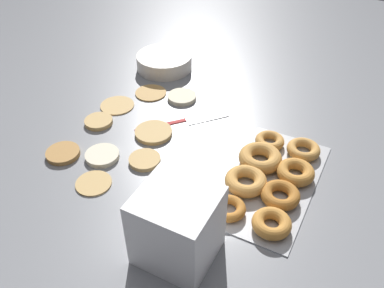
{
  "coord_description": "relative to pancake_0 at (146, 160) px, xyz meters",
  "views": [
    {
      "loc": [
        -0.76,
        -0.5,
        0.74
      ],
      "look_at": [
        -0.0,
        -0.1,
        0.04
      ],
      "focal_mm": 38.0,
      "sensor_mm": 36.0,
      "label": 1
    }
  ],
  "objects": [
    {
      "name": "pancake_0",
      "position": [
        0.0,
        0.0,
        0.0
      ],
      "size": [
        0.09,
        0.09,
        0.01
      ],
      "primitive_type": "cylinder",
      "color": "tan",
      "rests_on": "ground_plane"
    },
    {
      "name": "spatula",
      "position": [
        0.25,
        -0.03,
        -0.0
      ],
      "size": [
        0.24,
        0.22,
        0.01
      ],
      "rotation": [
        0.0,
        0.0,
        5.56
      ],
      "color": "maroon",
      "rests_on": "ground_plane"
    },
    {
      "name": "pancake_4",
      "position": [
        0.19,
        0.23,
        -0.0
      ],
      "size": [
        0.11,
        0.11,
        0.01
      ],
      "primitive_type": "cylinder",
      "color": "tan",
      "rests_on": "ground_plane"
    },
    {
      "name": "ground_plane",
      "position": [
        0.08,
        0.0,
        -0.01
      ],
      "size": [
        3.0,
        3.0,
        0.0
      ],
      "primitive_type": "plane",
      "color": "gray"
    },
    {
      "name": "donut_tray",
      "position": [
        0.08,
        -0.32,
        0.01
      ],
      "size": [
        0.41,
        0.22,
        0.04
      ],
      "color": "#ADAFB5",
      "rests_on": "ground_plane"
    },
    {
      "name": "pancake_2",
      "position": [
        -0.13,
        0.07,
        -0.0
      ],
      "size": [
        0.09,
        0.09,
        0.01
      ],
      "primitive_type": "cylinder",
      "color": "tan",
      "rests_on": "ground_plane"
    },
    {
      "name": "container_stack",
      "position": [
        -0.21,
        -0.22,
        0.08
      ],
      "size": [
        0.15,
        0.16,
        0.17
      ],
      "color": "white",
      "rests_on": "ground_plane"
    },
    {
      "name": "pancake_7",
      "position": [
        -0.04,
        0.12,
        0.0
      ],
      "size": [
        0.09,
        0.09,
        0.01
      ],
      "primitive_type": "cylinder",
      "color": "beige",
      "rests_on": "ground_plane"
    },
    {
      "name": "pancake_6",
      "position": [
        -0.08,
        0.22,
        0.0
      ],
      "size": [
        0.09,
        0.09,
        0.01
      ],
      "primitive_type": "cylinder",
      "color": "#B27F42",
      "rests_on": "ground_plane"
    },
    {
      "name": "pancake_3",
      "position": [
        0.32,
        0.07,
        0.0
      ],
      "size": [
        0.09,
        0.09,
        0.01
      ],
      "primitive_type": "cylinder",
      "color": "beige",
      "rests_on": "ground_plane"
    },
    {
      "name": "batter_bowl",
      "position": [
        0.47,
        0.22,
        0.02
      ],
      "size": [
        0.2,
        0.2,
        0.05
      ],
      "color": "silver",
      "rests_on": "ground_plane"
    },
    {
      "name": "pancake_1",
      "position": [
        0.08,
        0.23,
        0.0
      ],
      "size": [
        0.09,
        0.09,
        0.01
      ],
      "primitive_type": "cylinder",
      "color": "tan",
      "rests_on": "ground_plane"
    },
    {
      "name": "pancake_5",
      "position": [
        0.12,
        0.05,
        0.0
      ],
      "size": [
        0.11,
        0.11,
        0.01
      ],
      "primitive_type": "cylinder",
      "color": "tan",
      "rests_on": "ground_plane"
    },
    {
      "name": "pancake_8",
      "position": [
        0.3,
        0.17,
        -0.0
      ],
      "size": [
        0.1,
        0.1,
        0.01
      ],
      "primitive_type": "cylinder",
      "color": "tan",
      "rests_on": "ground_plane"
    }
  ]
}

